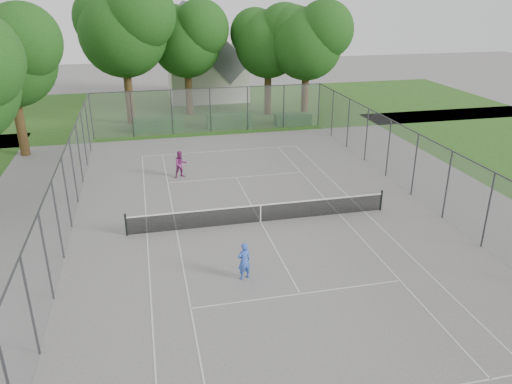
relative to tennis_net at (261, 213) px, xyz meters
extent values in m
plane|color=slate|center=(0.00, 0.00, -0.51)|extent=(120.00, 120.00, 0.00)
cube|color=#244B15|center=(0.00, 26.00, -0.51)|extent=(60.00, 20.00, 0.00)
cube|color=beige|center=(0.00, 11.88, -0.50)|extent=(10.97, 0.06, 0.01)
cube|color=beige|center=(-5.49, 0.00, -0.50)|extent=(0.06, 23.77, 0.01)
cube|color=beige|center=(5.49, 0.00, -0.50)|extent=(0.06, 23.77, 0.01)
cube|color=beige|center=(-4.12, 0.00, -0.50)|extent=(0.06, 23.77, 0.01)
cube|color=beige|center=(4.12, 0.00, -0.50)|extent=(0.06, 23.77, 0.01)
cube|color=beige|center=(0.00, -6.40, -0.50)|extent=(8.23, 0.06, 0.01)
cube|color=beige|center=(0.00, 6.40, -0.50)|extent=(8.23, 0.06, 0.01)
cube|color=beige|center=(0.00, 0.00, -0.50)|extent=(0.06, 12.80, 0.01)
cube|color=beige|center=(0.00, 11.73, -0.50)|extent=(0.06, 0.30, 0.01)
cylinder|color=black|center=(-6.39, 0.00, 0.04)|extent=(0.10, 0.10, 1.10)
cylinder|color=black|center=(6.39, 0.00, 0.04)|extent=(0.10, 0.10, 1.10)
cube|color=black|center=(0.00, 0.00, -0.06)|extent=(12.67, 0.01, 0.86)
cube|color=white|center=(0.00, 0.00, 0.40)|extent=(12.77, 0.03, 0.06)
cube|color=white|center=(0.00, 0.00, -0.07)|extent=(0.05, 0.02, 0.88)
cylinder|color=#38383D|center=(-9.00, 17.00, 1.24)|extent=(0.08, 0.08, 3.50)
cylinder|color=#38383D|center=(9.00, 17.00, 1.24)|extent=(0.08, 0.08, 3.50)
cube|color=slate|center=(0.00, 17.00, 1.24)|extent=(18.00, 0.02, 3.50)
cube|color=slate|center=(-9.00, 0.00, 1.24)|extent=(0.02, 34.00, 3.50)
cube|color=slate|center=(9.00, 0.00, 1.24)|extent=(0.02, 34.00, 3.50)
cube|color=#38383D|center=(0.00, 17.00, 2.99)|extent=(18.00, 0.05, 0.05)
cube|color=#38383D|center=(-9.00, 0.00, 2.99)|extent=(0.05, 34.00, 0.05)
cube|color=#38383D|center=(9.00, 0.00, 2.99)|extent=(0.05, 34.00, 0.05)
cylinder|color=#3A2915|center=(-6.19, 21.27, 1.95)|extent=(0.66, 0.66, 4.92)
sphere|color=#133B10|center=(-6.19, 21.27, 6.86)|extent=(7.00, 7.00, 7.00)
sphere|color=#133B10|center=(-4.79, 20.22, 8.26)|extent=(5.60, 5.60, 5.60)
sphere|color=#133B10|center=(-7.42, 22.14, 7.91)|extent=(5.25, 5.25, 5.25)
cylinder|color=#3A2915|center=(-1.02, 23.48, 1.60)|extent=(0.63, 0.63, 4.22)
sphere|color=#133B10|center=(-1.02, 23.48, 5.81)|extent=(6.01, 6.01, 6.01)
sphere|color=#133B10|center=(0.18, 22.57, 7.02)|extent=(4.80, 4.80, 4.80)
sphere|color=#133B10|center=(-2.07, 24.23, 6.71)|extent=(4.50, 4.50, 4.50)
cylinder|color=#3A2915|center=(5.98, 22.21, 1.54)|extent=(0.62, 0.62, 4.10)
sphere|color=#133B10|center=(5.98, 22.21, 5.62)|extent=(5.83, 5.83, 5.83)
sphere|color=#133B10|center=(7.14, 21.33, 6.79)|extent=(4.66, 4.66, 4.66)
sphere|color=#133B10|center=(4.96, 22.94, 6.50)|extent=(4.37, 4.37, 4.37)
cylinder|color=#3A2915|center=(8.71, 19.84, 1.60)|extent=(0.63, 0.63, 4.22)
sphere|color=#133B10|center=(8.71, 19.84, 5.81)|extent=(6.00, 6.00, 6.00)
sphere|color=#133B10|center=(9.91, 18.94, 7.01)|extent=(4.80, 4.80, 4.80)
sphere|color=#133B10|center=(7.66, 20.59, 6.71)|extent=(4.50, 4.50, 4.50)
cylinder|color=#3A2915|center=(-13.32, 14.06, 1.62)|extent=(0.63, 0.63, 4.25)
sphere|color=#133B10|center=(-13.32, 14.06, 5.86)|extent=(6.05, 6.05, 6.05)
sphere|color=#133B10|center=(-12.11, 13.16, 7.07)|extent=(4.84, 4.84, 4.84)
cube|color=#194C18|center=(-4.04, 18.36, -0.01)|extent=(4.00, 1.20, 1.00)
cube|color=#194C18|center=(1.72, 18.24, 0.07)|extent=(3.70, 1.06, 1.16)
cube|color=#194C18|center=(7.06, 17.88, -0.06)|extent=(3.00, 1.10, 0.90)
cube|color=beige|center=(1.56, 29.94, 2.36)|extent=(7.65, 5.74, 5.74)
cube|color=#535458|center=(1.56, 29.94, 5.23)|extent=(7.58, 5.93, 7.58)
imported|color=blue|center=(-1.82, -4.83, 0.27)|extent=(0.65, 0.53, 1.56)
imported|color=#832B6F|center=(-3.23, 7.22, 0.31)|extent=(0.93, 0.80, 1.64)
camera|label=1|loc=(-5.18, -21.52, 10.14)|focal=35.00mm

